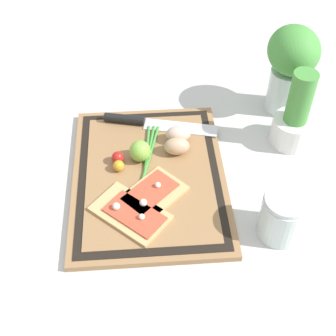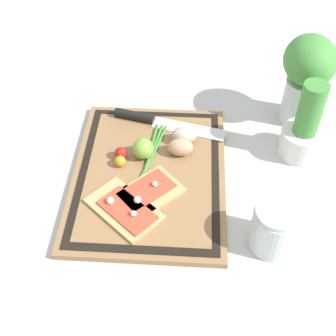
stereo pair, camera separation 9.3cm
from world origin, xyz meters
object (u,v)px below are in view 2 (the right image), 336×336
(lime, at_px, (143,149))
(cherry_tomato_yellow, at_px, (120,161))
(knife, at_px, (151,120))
(cherry_tomato_red, at_px, (121,153))
(egg_brown, at_px, (181,147))
(herb_pot, at_px, (304,131))
(sauce_jar, at_px, (274,230))
(pizza_slice_near, at_px, (124,209))
(herb_glass, at_px, (307,73))
(egg_pink, at_px, (184,135))
(pizza_slice_far, at_px, (145,193))

(lime, distance_m, cherry_tomato_yellow, 0.06)
(knife, height_order, lime, lime)
(knife, relative_size, cherry_tomato_red, 9.86)
(knife, distance_m, egg_brown, 0.13)
(egg_brown, xyz_separation_m, herb_pot, (-0.04, 0.28, 0.03))
(egg_brown, bearing_deg, sauce_jar, 39.97)
(cherry_tomato_yellow, xyz_separation_m, sauce_jar, (0.18, 0.32, 0.01))
(lime, height_order, herb_pot, herb_pot)
(cherry_tomato_red, bearing_deg, pizza_slice_near, 9.85)
(knife, bearing_deg, herb_glass, 99.25)
(egg_pink, height_order, cherry_tomato_yellow, egg_pink)
(egg_brown, height_order, sauce_jar, sauce_jar)
(knife, height_order, egg_pink, egg_pink)
(cherry_tomato_yellow, relative_size, herb_pot, 0.13)
(cherry_tomato_yellow, bearing_deg, lime, 122.67)
(pizza_slice_far, xyz_separation_m, sauce_jar, (0.10, 0.26, 0.02))
(pizza_slice_near, xyz_separation_m, herb_pot, (-0.21, 0.39, 0.05))
(cherry_tomato_red, relative_size, sauce_jar, 0.27)
(cherry_tomato_yellow, height_order, herb_glass, herb_glass)
(egg_pink, distance_m, cherry_tomato_yellow, 0.16)
(herb_pot, bearing_deg, cherry_tomato_red, -81.90)
(pizza_slice_near, relative_size, cherry_tomato_yellow, 6.97)
(pizza_slice_far, relative_size, egg_pink, 2.94)
(pizza_slice_near, distance_m, cherry_tomato_yellow, 0.13)
(knife, xyz_separation_m, egg_brown, (0.11, 0.08, 0.01))
(cherry_tomato_yellow, distance_m, herb_glass, 0.48)
(egg_brown, distance_m, lime, 0.09)
(egg_brown, distance_m, cherry_tomato_red, 0.14)
(cherry_tomato_red, xyz_separation_m, cherry_tomato_yellow, (0.02, 0.00, -0.00))
(pizza_slice_near, distance_m, egg_pink, 0.24)
(cherry_tomato_red, distance_m, sauce_jar, 0.38)
(egg_pink, bearing_deg, herb_pot, 89.56)
(cherry_tomato_yellow, bearing_deg, knife, 159.59)
(pizza_slice_near, height_order, herb_pot, herb_pot)
(pizza_slice_far, height_order, herb_glass, herb_glass)
(egg_pink, xyz_separation_m, herb_pot, (0.00, 0.27, 0.03))
(egg_pink, bearing_deg, cherry_tomato_yellow, -58.62)
(lime, relative_size, herb_pot, 0.25)
(egg_pink, bearing_deg, pizza_slice_far, -24.18)
(pizza_slice_far, bearing_deg, sauce_jar, 69.68)
(egg_pink, bearing_deg, lime, -59.34)
(pizza_slice_near, xyz_separation_m, knife, (-0.28, 0.03, 0.00))
(cherry_tomato_red, relative_size, herb_glass, 0.12)
(pizza_slice_far, xyz_separation_m, lime, (-0.12, -0.01, 0.02))
(egg_brown, relative_size, sauce_jar, 0.56)
(sauce_jar, relative_size, herb_glass, 0.45)
(pizza_slice_far, bearing_deg, herb_glass, 129.45)
(pizza_slice_far, relative_size, lime, 3.52)
(egg_brown, bearing_deg, pizza_slice_far, -28.27)
(cherry_tomato_red, xyz_separation_m, herb_glass, (-0.19, 0.42, 0.10))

